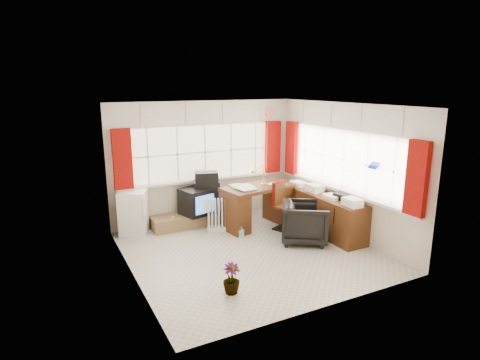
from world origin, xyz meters
The scene contains 20 objects.
ground centered at (0.00, 0.00, 0.00)m, with size 4.00×4.00×0.00m, color beige.
room_walls centered at (0.00, 0.00, 1.50)m, with size 4.00×4.00×4.00m.
window_back centered at (0.00, 1.94, 0.95)m, with size 3.70×0.12×3.60m.
window_right centered at (1.94, 0.00, 0.95)m, with size 0.12×3.70×3.60m.
curtains centered at (0.92, 0.93, 1.46)m, with size 3.83×3.83×1.15m.
overhead_cabinets centered at (0.98, 0.98, 2.25)m, with size 3.98×3.98×0.48m.
desk centered at (0.76, 1.09, 0.46)m, with size 1.53×0.92×0.87m.
desk_lamp centered at (0.93, 1.17, 1.12)m, with size 0.18×0.16×0.42m.
task_chair centered at (1.11, 0.72, 0.51)m, with size 0.53×0.54×0.97m.
office_chair centered at (1.10, -0.05, 0.37)m, with size 0.80×0.82×0.74m, color black.
radiator centered at (-0.07, 1.18, 0.27)m, with size 0.47×0.30×0.65m.
credenza centered at (1.73, 0.20, 0.39)m, with size 0.50×2.00×0.85m.
file_tray centered at (1.85, -0.24, 0.81)m, with size 0.27×0.35×0.12m, color black.
tv_bench centered at (-0.55, 1.72, 0.12)m, with size 1.40×0.50×0.25m, color olive.
crt_tv centered at (-0.34, 1.65, 0.51)m, with size 0.71×0.67×0.53m.
hifi_stack centered at (-0.11, 1.68, 0.63)m, with size 0.71×0.57×0.85m.
mini_fridge centered at (-1.58, 1.79, 0.42)m, with size 0.66×0.66×0.85m.
spray_bottle_a centered at (-0.87, 1.59, 0.15)m, with size 0.12×0.12×0.30m, color white.
spray_bottle_b centered at (0.18, 0.68, 0.10)m, with size 0.09×0.10×0.21m, color #83C3C0.
flower_vase centered at (-0.91, -1.12, 0.22)m, with size 0.24×0.24×0.43m, color black.
Camera 1 is at (-3.10, -5.67, 2.83)m, focal length 30.00 mm.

